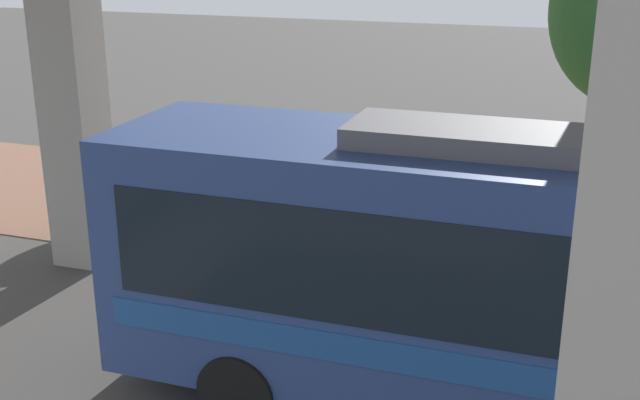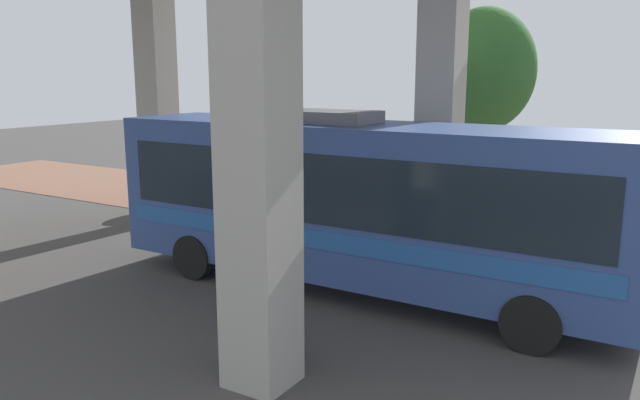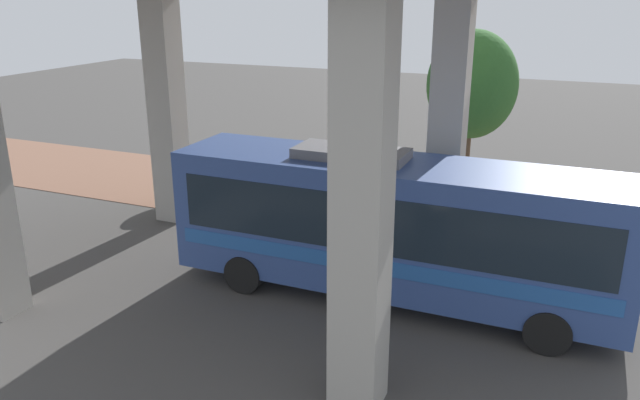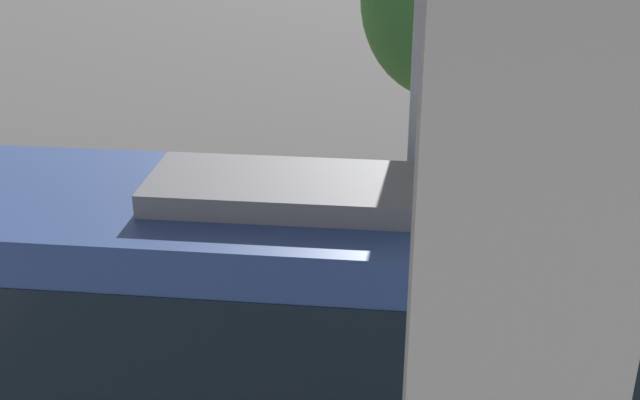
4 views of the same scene
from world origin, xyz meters
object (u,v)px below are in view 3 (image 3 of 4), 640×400
Objects in this scene: planter_back at (181,181)px; street_tree_near at (472,85)px; fire_hydrant at (369,216)px; bus at (392,222)px; planter_front at (236,177)px; planter_middle at (320,202)px.

street_tree_near reaches higher than planter_back.
planter_back is (-0.12, -7.13, 0.30)m from fire_hydrant.
planter_front is (-5.45, -7.54, -1.23)m from bus.
planter_front is 0.27× the size of street_tree_near.
fire_hydrant is 5.13m from street_tree_near.
street_tree_near reaches higher than planter_middle.
planter_middle is (-0.43, -1.86, 0.12)m from fire_hydrant.
bus is at bearing -7.05° from street_tree_near.
planter_middle is (-4.46, -3.76, -1.38)m from bus.
bus is at bearing 40.15° from planter_middle.
bus is 9.39m from planter_front.
planter_back is at bearing -90.95° from fire_hydrant.
bus is 5.99m from planter_middle.
bus is 1.74× the size of street_tree_near.
planter_back is (1.30, -1.49, 0.03)m from planter_front.
planter_front is at bearing -104.13° from fire_hydrant.
street_tree_near is (-1.63, 9.75, 3.75)m from planter_back.
street_tree_near reaches higher than bus.
planter_front is 9.09m from street_tree_near.
planter_back is at bearing -48.82° from planter_front.
street_tree_near is (-1.32, 4.48, 3.93)m from planter_middle.
planter_back is (0.31, -5.27, 0.18)m from planter_middle.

